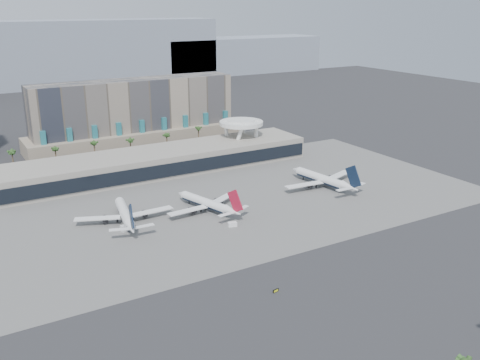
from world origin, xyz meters
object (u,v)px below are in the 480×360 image
airliner_right (323,179)px  service_vehicle_b (232,224)px  service_vehicle_a (127,227)px  taxiway_sign (276,291)px  airliner_centre (207,203)px  airliner_left (125,214)px

airliner_right → service_vehicle_b: bearing=-169.4°
airliner_right → service_vehicle_a: 103.16m
service_vehicle_b → taxiway_sign: 54.90m
airliner_right → taxiway_sign: airliner_right is taller
airliner_right → service_vehicle_b: (-64.08, -20.97, -3.09)m
airliner_right → airliner_centre: bearing=172.5°
airliner_left → service_vehicle_a: airliner_left is taller
airliner_right → service_vehicle_b: airliner_right is taller
taxiway_sign → airliner_left: bearing=96.1°
airliner_right → service_vehicle_a: bearing=174.0°
airliner_right → taxiway_sign: 107.74m
service_vehicle_a → taxiway_sign: (24.86, -71.30, -0.70)m
service_vehicle_b → taxiway_sign: size_ratio=1.55×
service_vehicle_a → service_vehicle_b: bearing=-36.9°
airliner_left → service_vehicle_a: size_ratio=8.53×
airliner_left → airliner_centre: size_ratio=1.06×
service_vehicle_a → taxiway_sign: bearing=-82.6°
airliner_left → service_vehicle_b: bearing=-26.0°
airliner_left → taxiway_sign: 82.91m
service_vehicle_b → airliner_right: bearing=34.1°
airliner_centre → airliner_right: size_ratio=0.88×
airliner_right → taxiway_sign: bearing=-144.1°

